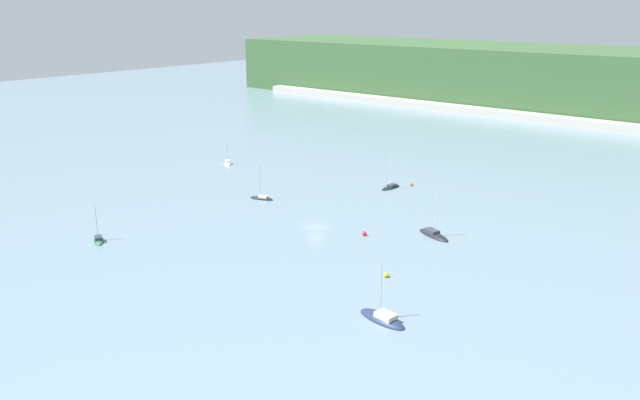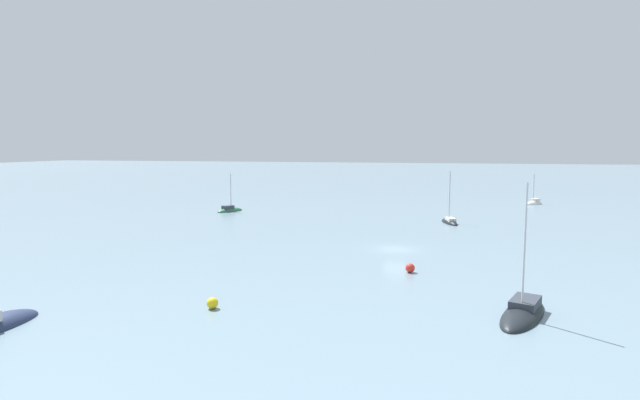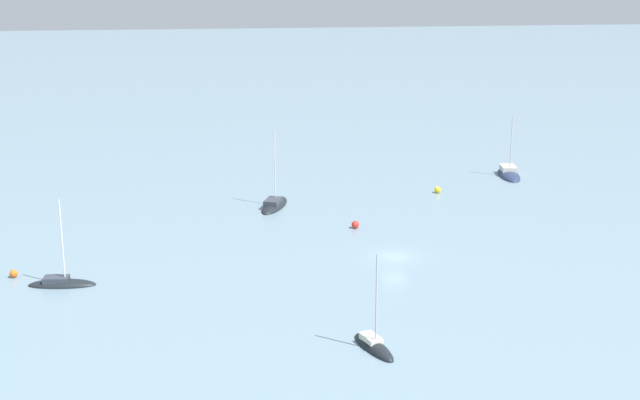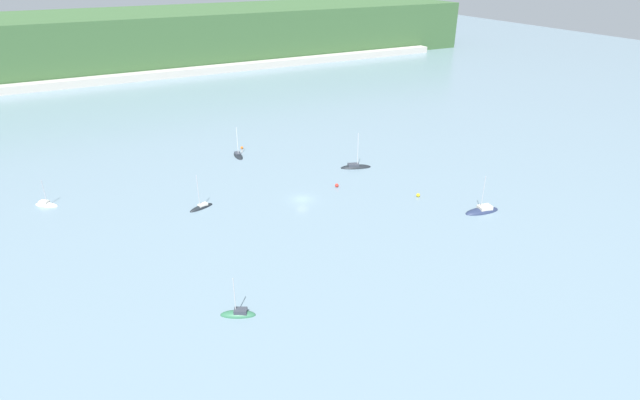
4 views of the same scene
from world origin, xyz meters
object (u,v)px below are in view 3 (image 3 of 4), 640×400
sailboat_4 (274,206)px  sailboat_5 (62,284)px  sailboat_1 (374,347)px  mooring_buoy_0 (438,190)px  sailboat_3 (509,175)px  mooring_buoy_1 (355,225)px  mooring_buoy_2 (14,274)px

sailboat_4 → sailboat_5: (-24.62, 22.26, -0.00)m
sailboat_1 → mooring_buoy_0: size_ratio=10.30×
sailboat_3 → mooring_buoy_1: size_ratio=10.64×
mooring_buoy_0 → sailboat_3: bearing=-57.9°
sailboat_5 → mooring_buoy_1: sailboat_5 is taller
sailboat_1 → sailboat_5: 31.95m
sailboat_1 → mooring_buoy_2: size_ratio=11.11×
sailboat_3 → sailboat_5: bearing=-49.4°
sailboat_4 → mooring_buoy_1: sailboat_4 is taller
sailboat_1 → mooring_buoy_0: 49.21m
mooring_buoy_0 → mooring_buoy_2: size_ratio=1.08×
sailboat_4 → mooring_buoy_2: (-21.80, 27.15, 0.29)m
sailboat_4 → sailboat_5: 33.19m
sailboat_1 → sailboat_3: bearing=133.1°
sailboat_1 → mooring_buoy_1: 32.24m
mooring_buoy_2 → sailboat_1: bearing=-123.1°
sailboat_1 → sailboat_3: 61.56m
sailboat_3 → mooring_buoy_0: sailboat_3 is taller
sailboat_4 → mooring_buoy_0: size_ratio=12.03×
sailboat_3 → sailboat_1: bearing=-21.0°
mooring_buoy_0 → mooring_buoy_1: mooring_buoy_1 is taller
mooring_buoy_2 → sailboat_4: bearing=-51.2°
sailboat_4 → mooring_buoy_0: (3.68, -21.81, 0.32)m
sailboat_3 → mooring_buoy_0: bearing=-49.8°
sailboat_3 → mooring_buoy_0: 14.68m
sailboat_4 → mooring_buoy_0: sailboat_4 is taller
sailboat_4 → sailboat_1: bearing=-153.9°
sailboat_1 → mooring_buoy_2: sailboat_1 is taller
sailboat_4 → mooring_buoy_2: 34.82m
sailboat_3 → mooring_buoy_1: (-21.83, 25.82, 0.32)m
sailboat_4 → sailboat_3: bearing=-51.2°
sailboat_3 → sailboat_4: sailboat_4 is taller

